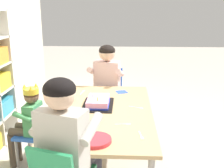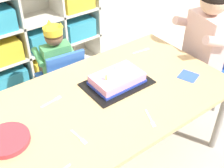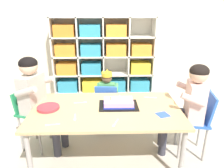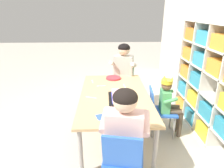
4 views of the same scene
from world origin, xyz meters
name	(u,v)px [view 1 (image 1 of 4)]	position (x,y,z in m)	size (l,w,h in m)	color
ground	(104,168)	(0.00, 0.00, 0.00)	(16.00, 16.00, 0.00)	#BCB2A3
activity_table	(104,115)	(0.00, 0.00, 0.54)	(1.53, 0.86, 0.58)	tan
classroom_chair_blue	(41,130)	(0.01, 0.58, 0.37)	(0.34, 0.38, 0.65)	blue
child_with_crown	(29,117)	(0.02, 0.69, 0.50)	(0.31, 0.31, 0.81)	#4C9E5B
adult_helper_seated	(67,138)	(-0.75, 0.17, 0.68)	(0.48, 0.46, 1.09)	#B2ADA3
classroom_chair_guest_side	(108,92)	(0.99, 0.02, 0.44)	(0.39, 0.38, 0.73)	blue
guest_at_table_side	(106,79)	(0.88, 0.04, 0.64)	(0.46, 0.44, 1.04)	beige
birthday_cake_on_tray	(98,102)	(0.13, 0.06, 0.61)	(0.41, 0.28, 0.11)	black
paper_plate_stack	(95,140)	(-0.60, 0.01, 0.60)	(0.23, 0.23, 0.03)	#DB333D
paper_napkin_square	(122,92)	(0.55, -0.15, 0.58)	(0.11, 0.11, 0.00)	#3356B7
fork_scattered_mid_table	(124,124)	(-0.30, -0.18, 0.58)	(0.03, 0.12, 0.00)	white
fork_near_child_seat	(141,136)	(-0.49, -0.31, 0.58)	(0.13, 0.03, 0.00)	white
fork_near_cake_tray	(82,122)	(-0.27, 0.15, 0.58)	(0.14, 0.03, 0.00)	white
fork_at_table_front_edge	(82,92)	(0.53, 0.27, 0.58)	(0.14, 0.03, 0.00)	white
fork_beside_plate_stack	(137,108)	(0.08, -0.30, 0.58)	(0.07, 0.13, 0.00)	white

